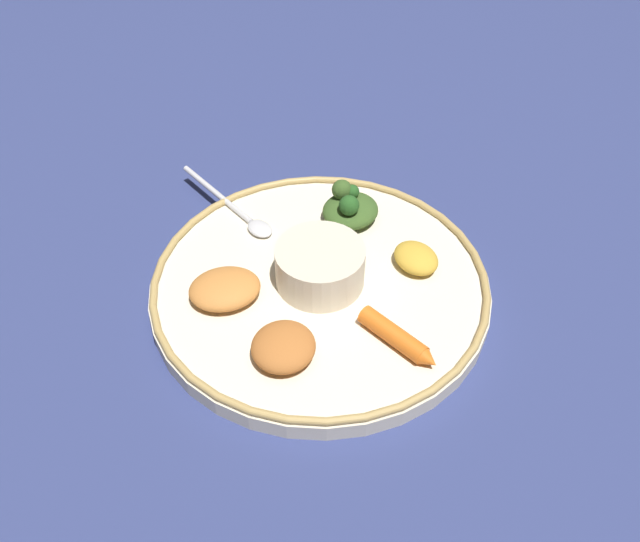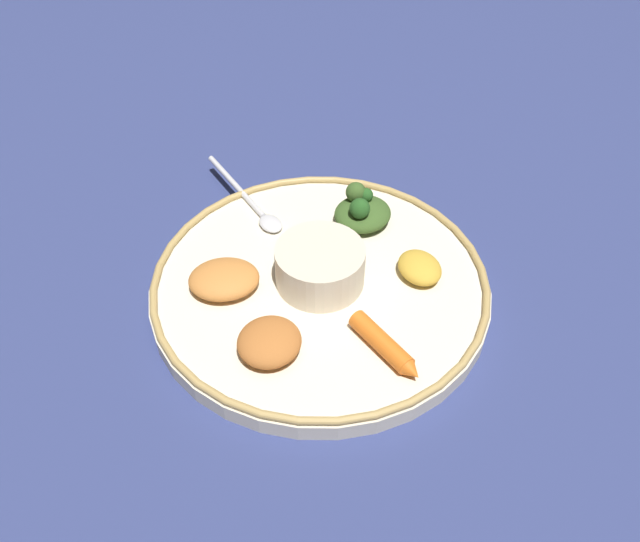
{
  "view_description": "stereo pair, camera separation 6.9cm",
  "coord_description": "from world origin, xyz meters",
  "px_view_note": "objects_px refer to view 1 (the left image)",
  "views": [
    {
      "loc": [
        -0.48,
        0.11,
        0.52
      ],
      "look_at": [
        0.0,
        0.0,
        0.03
      ],
      "focal_mm": 36.99,
      "sensor_mm": 36.0,
      "label": 1
    },
    {
      "loc": [
        -0.49,
        0.04,
        0.52
      ],
      "look_at": [
        0.0,
        0.0,
        0.03
      ],
      "focal_mm": 36.99,
      "sensor_mm": 36.0,
      "label": 2
    }
  ],
  "objects_px": {
    "carrot_near_spoon": "(398,338)",
    "greens_pile": "(350,207)",
    "spoon": "(239,211)",
    "center_bowl": "(320,265)"
  },
  "relations": [
    {
      "from": "carrot_near_spoon",
      "to": "center_bowl",
      "type": "bearing_deg",
      "value": 27.97
    },
    {
      "from": "center_bowl",
      "to": "spoon",
      "type": "distance_m",
      "value": 0.15
    },
    {
      "from": "center_bowl",
      "to": "spoon",
      "type": "xyz_separation_m",
      "value": [
        0.13,
        0.07,
        -0.02
      ]
    },
    {
      "from": "spoon",
      "to": "greens_pile",
      "type": "bearing_deg",
      "value": -107.16
    },
    {
      "from": "carrot_near_spoon",
      "to": "greens_pile",
      "type": "bearing_deg",
      "value": -0.89
    },
    {
      "from": "greens_pile",
      "to": "spoon",
      "type": "bearing_deg",
      "value": 72.84
    },
    {
      "from": "spoon",
      "to": "carrot_near_spoon",
      "type": "xyz_separation_m",
      "value": [
        -0.23,
        -0.12,
        0.01
      ]
    },
    {
      "from": "spoon",
      "to": "carrot_near_spoon",
      "type": "height_order",
      "value": "carrot_near_spoon"
    },
    {
      "from": "center_bowl",
      "to": "spoon",
      "type": "height_order",
      "value": "center_bowl"
    },
    {
      "from": "center_bowl",
      "to": "spoon",
      "type": "bearing_deg",
      "value": 27.75
    }
  ]
}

